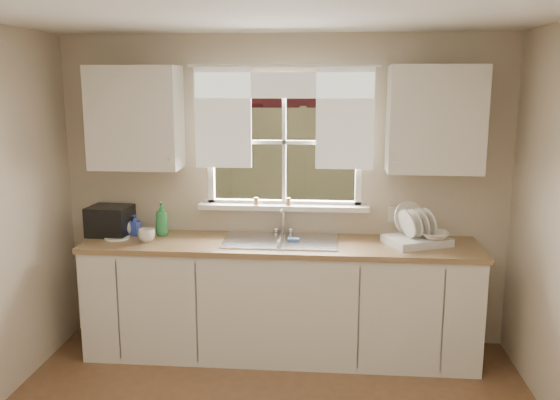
# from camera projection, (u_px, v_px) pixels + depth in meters

# --- Properties ---
(room_walls) EXTENTS (3.62, 4.02, 2.50)m
(room_walls) POSITION_uv_depth(u_px,v_px,m) (248.00, 273.00, 2.79)
(room_walls) COLOR beige
(room_walls) RESTS_ON ground
(window) EXTENTS (1.38, 0.16, 1.06)m
(window) POSITION_uv_depth(u_px,v_px,m) (284.00, 163.00, 4.76)
(window) COLOR white
(window) RESTS_ON room_walls
(curtains) EXTENTS (1.50, 0.03, 0.81)m
(curtains) POSITION_uv_depth(u_px,v_px,m) (283.00, 107.00, 4.63)
(curtains) COLOR white
(curtains) RESTS_ON room_walls
(base_cabinets) EXTENTS (3.00, 0.62, 0.87)m
(base_cabinets) POSITION_uv_depth(u_px,v_px,m) (280.00, 301.00, 4.65)
(base_cabinets) COLOR silver
(base_cabinets) RESTS_ON ground
(countertop) EXTENTS (3.04, 0.65, 0.04)m
(countertop) POSITION_uv_depth(u_px,v_px,m) (280.00, 245.00, 4.57)
(countertop) COLOR olive
(countertop) RESTS_ON base_cabinets
(upper_cabinet_left) EXTENTS (0.70, 0.33, 0.80)m
(upper_cabinet_left) POSITION_uv_depth(u_px,v_px,m) (135.00, 118.00, 4.62)
(upper_cabinet_left) COLOR silver
(upper_cabinet_left) RESTS_ON room_walls
(upper_cabinet_right) EXTENTS (0.70, 0.33, 0.80)m
(upper_cabinet_right) POSITION_uv_depth(u_px,v_px,m) (435.00, 119.00, 4.42)
(upper_cabinet_right) COLOR silver
(upper_cabinet_right) RESTS_ON room_walls
(wall_outlet) EXTENTS (0.08, 0.01, 0.12)m
(wall_outlet) POSITION_uv_depth(u_px,v_px,m) (393.00, 215.00, 4.75)
(wall_outlet) COLOR beige
(wall_outlet) RESTS_ON room_walls
(sill_jars) EXTENTS (0.30, 0.04, 0.06)m
(sill_jars) POSITION_uv_depth(u_px,v_px,m) (272.00, 201.00, 4.77)
(sill_jars) COLOR brown
(sill_jars) RESTS_ON window
(backyard) EXTENTS (20.00, 10.00, 6.13)m
(backyard) POSITION_uv_depth(u_px,v_px,m) (346.00, 7.00, 10.60)
(backyard) COLOR #335421
(backyard) RESTS_ON ground
(sink) EXTENTS (0.88, 0.52, 0.40)m
(sink) POSITION_uv_depth(u_px,v_px,m) (281.00, 250.00, 4.61)
(sink) COLOR #B7B7BC
(sink) RESTS_ON countertop
(dish_rack) EXTENTS (0.54, 0.49, 0.31)m
(dish_rack) POSITION_uv_depth(u_px,v_px,m) (416.00, 235.00, 4.50)
(dish_rack) COLOR silver
(dish_rack) RESTS_ON countertop
(bowl) EXTENTS (0.22, 0.22, 0.05)m
(bowl) POSITION_uv_depth(u_px,v_px,m) (434.00, 235.00, 4.44)
(bowl) COLOR white
(bowl) RESTS_ON dish_rack
(soap_bottle_a) EXTENTS (0.14, 0.14, 0.27)m
(soap_bottle_a) POSITION_uv_depth(u_px,v_px,m) (162.00, 219.00, 4.76)
(soap_bottle_a) COLOR #2F9149
(soap_bottle_a) RESTS_ON countertop
(soap_bottle_b) EXTENTS (0.10, 0.10, 0.17)m
(soap_bottle_b) POSITION_uv_depth(u_px,v_px,m) (135.00, 225.00, 4.76)
(soap_bottle_b) COLOR blue
(soap_bottle_b) RESTS_ON countertop
(soap_bottle_c) EXTENTS (0.20, 0.20, 0.19)m
(soap_bottle_c) POSITION_uv_depth(u_px,v_px,m) (124.00, 223.00, 4.76)
(soap_bottle_c) COLOR beige
(soap_bottle_c) RESTS_ON countertop
(saucer) EXTENTS (0.20, 0.20, 0.01)m
(saucer) POSITION_uv_depth(u_px,v_px,m) (117.00, 238.00, 4.68)
(saucer) COLOR white
(saucer) RESTS_ON countertop
(cup) EXTENTS (0.14, 0.14, 0.10)m
(cup) POSITION_uv_depth(u_px,v_px,m) (147.00, 235.00, 4.57)
(cup) COLOR beige
(cup) RESTS_ON countertop
(black_appliance) EXTENTS (0.35, 0.31, 0.24)m
(black_appliance) POSITION_uv_depth(u_px,v_px,m) (110.00, 221.00, 4.77)
(black_appliance) COLOR black
(black_appliance) RESTS_ON countertop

